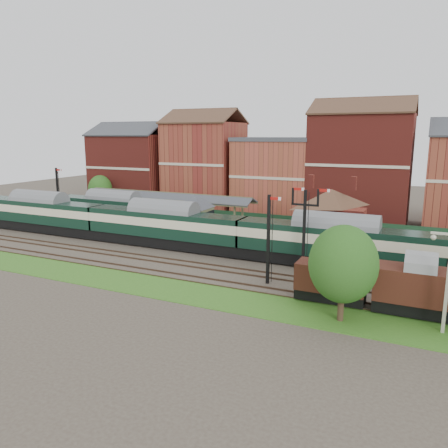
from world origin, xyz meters
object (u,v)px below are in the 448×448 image
at_px(signal_box, 195,217).
at_px(goods_van_a, 331,279).
at_px(dmu_train, 164,225).
at_px(platform_railcar, 114,210).
at_px(semaphore_bracket, 305,225).

xyz_separation_m(signal_box, goods_van_a, (18.96, -12.25, -1.32)).
height_order(dmu_train, platform_railcar, dmu_train).
bearing_deg(signal_box, semaphore_bracket, -20.92).
bearing_deg(signal_box, dmu_train, -125.80).
relative_size(dmu_train, goods_van_a, 11.10).
height_order(signal_box, platform_railcar, signal_box).
bearing_deg(signal_box, platform_railcar, 167.76).
bearing_deg(platform_railcar, goods_van_a, -24.54).
bearing_deg(semaphore_bracket, signal_box, 159.08).
height_order(dmu_train, goods_van_a, dmu_train).
distance_m(signal_box, goods_van_a, 22.61).
height_order(signal_box, dmu_train, signal_box).
height_order(semaphore_bracket, goods_van_a, semaphore_bracket).
distance_m(semaphore_bracket, platform_railcar, 31.41).
distance_m(semaphore_bracket, dmu_train, 17.67).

